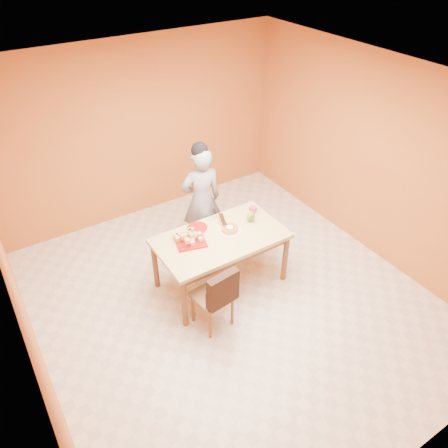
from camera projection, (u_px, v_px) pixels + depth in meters
floor at (232, 300)px, 5.54m from camera, size 5.00×5.00×0.00m
ceiling at (235, 89)px, 3.96m from camera, size 5.00×5.00×0.00m
wall_back at (140, 132)px, 6.46m from camera, size 4.50×0.00×4.50m
wall_left at (16, 291)px, 3.77m from camera, size 0.00×5.00×5.00m
wall_right at (376, 160)px, 5.73m from camera, size 0.00×5.00×5.00m
dining_table at (221, 243)px, 5.41m from camera, size 1.60×0.90×0.76m
dining_chair at (213, 295)px, 4.96m from camera, size 0.45×0.52×0.89m
pastry_pile at (190, 237)px, 5.24m from camera, size 0.32×0.32×0.10m
person at (201, 200)px, 5.98m from camera, size 0.63×0.47×1.57m
pastry_platter at (190, 241)px, 5.28m from camera, size 0.43×0.43×0.02m
red_dinner_plate at (197, 228)px, 5.50m from camera, size 0.33×0.33×0.02m
white_cake_plate at (230, 231)px, 5.45m from camera, size 0.33×0.33×0.01m
sponge_cake at (230, 229)px, 5.43m from camera, size 0.21×0.21×0.05m
cake_server at (223, 219)px, 5.54m from camera, size 0.15×0.29×0.01m
egg_ornament at (251, 217)px, 5.58m from camera, size 0.14×0.12×0.14m
magenta_glass at (253, 210)px, 5.75m from camera, size 0.08×0.08×0.09m
checker_tin at (253, 209)px, 5.83m from camera, size 0.11×0.11×0.03m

